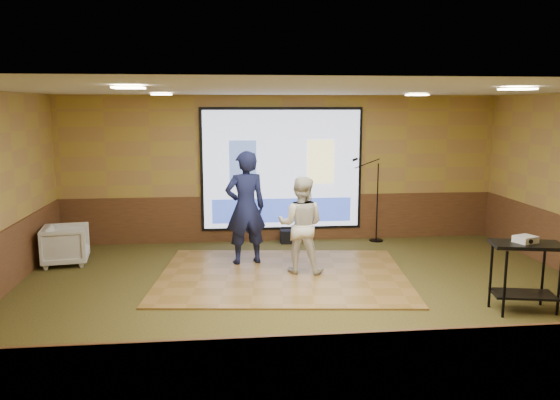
{
  "coord_description": "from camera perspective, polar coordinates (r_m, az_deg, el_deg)",
  "views": [
    {
      "loc": [
        -1.21,
        -7.6,
        2.77
      ],
      "look_at": [
        -0.31,
        0.91,
        1.3
      ],
      "focal_mm": 35.0,
      "sensor_mm": 36.0,
      "label": 1
    }
  ],
  "objects": [
    {
      "name": "ground",
      "position": [
        8.18,
        2.87,
        -10.06
      ],
      "size": [
        9.0,
        9.0,
        0.0
      ],
      "primitive_type": "plane",
      "color": "#2A3217",
      "rests_on": "ground"
    },
    {
      "name": "av_table",
      "position": [
        8.14,
        24.28,
        -6.1
      ],
      "size": [
        0.91,
        0.48,
        0.96
      ],
      "rotation": [
        0.0,
        0.0,
        -0.21
      ],
      "color": "black",
      "rests_on": "ground"
    },
    {
      "name": "projector",
      "position": [
        8.08,
        24.27,
        -3.76
      ],
      "size": [
        0.33,
        0.31,
        0.09
      ],
      "primitive_type": "cube",
      "rotation": [
        0.0,
        0.0,
        0.36
      ],
      "color": "silver",
      "rests_on": "av_table"
    },
    {
      "name": "projector_screen",
      "position": [
        11.18,
        0.2,
        3.09
      ],
      "size": [
        3.32,
        0.06,
        2.52
      ],
      "color": "black",
      "rests_on": "room_shell"
    },
    {
      "name": "player_left",
      "position": [
        9.55,
        -3.62,
        -0.81
      ],
      "size": [
        0.81,
        0.62,
        1.99
      ],
      "primitive_type": "imported",
      "rotation": [
        0.0,
        0.0,
        3.36
      ],
      "color": "#14193F",
      "rests_on": "dance_floor"
    },
    {
      "name": "downlight_ne",
      "position": [
        10.01,
        14.13,
        10.6
      ],
      "size": [
        0.32,
        0.32,
        0.02
      ],
      "primitive_type": "cube",
      "color": "#FFEBBF",
      "rests_on": "room_shell"
    },
    {
      "name": "dance_floor",
      "position": [
        9.11,
        0.28,
        -7.87
      ],
      "size": [
        4.35,
        3.5,
        0.03
      ],
      "primitive_type": "cube",
      "rotation": [
        0.0,
        0.0,
        -0.11
      ],
      "color": "olive",
      "rests_on": "ground"
    },
    {
      "name": "wainscot_back",
      "position": [
        11.38,
        0.18,
        -1.89
      ],
      "size": [
        9.0,
        0.04,
        0.95
      ],
      "primitive_type": "cube",
      "color": "#4A2A18",
      "rests_on": "ground"
    },
    {
      "name": "duffel_bag",
      "position": [
        11.25,
        1.13,
        -3.82
      ],
      "size": [
        0.43,
        0.29,
        0.26
      ],
      "primitive_type": "cube",
      "rotation": [
        0.0,
        0.0,
        -0.02
      ],
      "color": "black",
      "rests_on": "ground"
    },
    {
      "name": "downlight_se",
      "position": [
        7.0,
        23.56,
        10.58
      ],
      "size": [
        0.32,
        0.32,
        0.02
      ],
      "primitive_type": "cube",
      "color": "#FFEBBF",
      "rests_on": "room_shell"
    },
    {
      "name": "mic_stand",
      "position": [
        11.47,
        9.81,
        -1.85
      ],
      "size": [
        0.69,
        0.28,
        1.75
      ],
      "rotation": [
        0.0,
        0.0,
        0.35
      ],
      "color": "black",
      "rests_on": "ground"
    },
    {
      "name": "wainscot_front",
      "position": [
        4.87,
        9.6,
        -18.51
      ],
      "size": [
        9.0,
        0.04,
        0.95
      ],
      "primitive_type": "cube",
      "color": "#4A2A18",
      "rests_on": "ground"
    },
    {
      "name": "player_right",
      "position": [
        9.06,
        2.19,
        -2.6
      ],
      "size": [
        0.92,
        0.81,
        1.61
      ],
      "primitive_type": "imported",
      "rotation": [
        0.0,
        0.0,
        2.86
      ],
      "color": "silver",
      "rests_on": "dance_floor"
    },
    {
      "name": "downlight_nw",
      "position": [
        9.46,
        -12.27,
        10.74
      ],
      "size": [
        0.32,
        0.32,
        0.02
      ],
      "primitive_type": "cube",
      "color": "#FFEBBF",
      "rests_on": "room_shell"
    },
    {
      "name": "downlight_sw",
      "position": [
        6.19,
        -15.54,
        11.24
      ],
      "size": [
        0.32,
        0.32,
        0.02
      ],
      "primitive_type": "cube",
      "color": "#FFEBBF",
      "rests_on": "room_shell"
    },
    {
      "name": "room_shell",
      "position": [
        7.73,
        3.0,
        4.71
      ],
      "size": [
        9.04,
        7.04,
        3.02
      ],
      "color": "#A17C43",
      "rests_on": "ground"
    },
    {
      "name": "banquet_chair",
      "position": [
        10.41,
        -21.47,
        -4.39
      ],
      "size": [
        0.87,
        0.85,
        0.7
      ],
      "primitive_type": "imported",
      "rotation": [
        0.0,
        0.0,
        1.71
      ],
      "color": "gray",
      "rests_on": "ground"
    }
  ]
}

